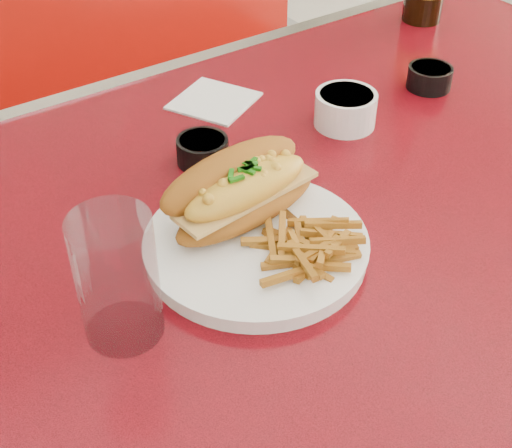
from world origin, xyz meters
TOP-DOWN VIEW (x-y plane):
  - diner_table at (0.00, 0.00)m, footprint 1.23×0.83m
  - booth_bench_far at (0.00, 0.81)m, footprint 1.20×0.51m
  - dinner_plate at (-0.20, -0.05)m, footprint 0.31×0.31m
  - mac_hoagie at (-0.19, 0.00)m, footprint 0.20×0.11m
  - fries_pile at (-0.17, -0.10)m, footprint 0.12×0.11m
  - fork at (-0.15, 0.00)m, footprint 0.02×0.17m
  - gravy_ramekin at (0.05, 0.11)m, footprint 0.11×0.11m
  - sauce_cup_left at (-0.16, 0.14)m, footprint 0.08×0.08m
  - sauce_cup_right at (0.23, 0.12)m, footprint 0.08×0.08m
  - water_tumbler at (-0.37, -0.06)m, footprint 0.10×0.10m
  - paper_napkin at (-0.06, 0.26)m, footprint 0.14×0.14m

SIDE VIEW (x-z plane):
  - booth_bench_far at x=0.00m, z-range -0.16..0.74m
  - diner_table at x=0.00m, z-range 0.22..0.99m
  - paper_napkin at x=-0.06m, z-range 0.77..0.77m
  - dinner_plate at x=-0.20m, z-range 0.77..0.79m
  - fork at x=-0.15m, z-range 0.79..0.79m
  - sauce_cup_right at x=0.23m, z-range 0.77..0.80m
  - sauce_cup_left at x=-0.16m, z-range 0.77..0.81m
  - gravy_ramekin at x=0.05m, z-range 0.77..0.82m
  - fries_pile at x=-0.17m, z-range 0.79..0.81m
  - mac_hoagie at x=-0.19m, z-range 0.78..0.87m
  - water_tumbler at x=-0.37m, z-range 0.77..0.90m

